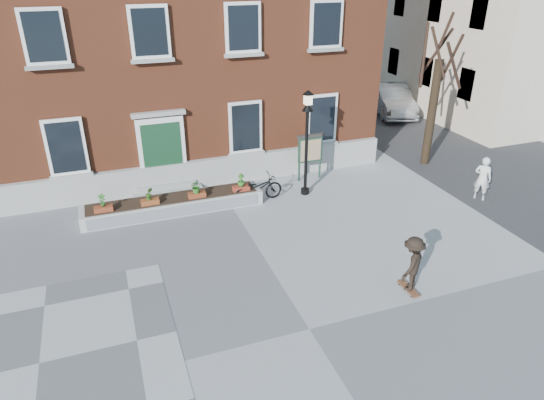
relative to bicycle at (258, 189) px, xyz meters
name	(u,v)px	position (x,y,z in m)	size (l,w,h in m)	color
ground	(309,329)	(-1.01, -6.94, -0.50)	(100.00, 100.00, 0.00)	#959598
checker_patch	(39,363)	(-7.01, -5.94, -0.50)	(6.00, 6.00, 0.01)	#5A5B5D
bicycle	(258,189)	(0.00, 0.00, 0.00)	(0.67, 1.91, 1.00)	black
parked_car	(391,99)	(10.73, 8.17, 0.31)	(1.73, 4.96, 1.63)	silver
bystander	(483,178)	(7.73, -2.59, 0.32)	(0.60, 0.39, 1.65)	silver
brick_building	(133,4)	(-3.01, 7.04, 5.80)	(18.40, 10.85, 12.60)	brown
planter_assembly	(174,203)	(-3.00, 0.24, -0.20)	(6.20, 1.12, 1.15)	beige
bare_tree	(434,100)	(8.00, 1.07, 2.29)	(1.83, 1.83, 6.16)	black
lamp_post	(307,129)	(1.88, 0.01, 2.04)	(0.40, 0.40, 3.93)	black
notice_board	(310,149)	(2.58, 1.20, 0.76)	(1.10, 0.16, 1.87)	#172E20
skateboarder	(412,264)	(2.09, -6.44, 0.34)	(1.14, 1.03, 1.61)	brown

